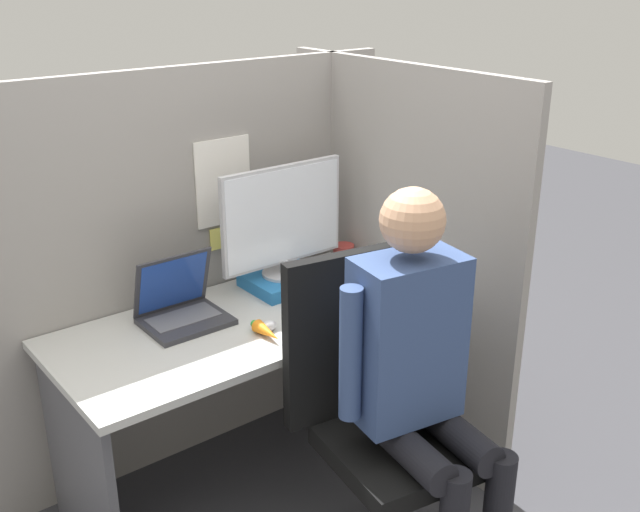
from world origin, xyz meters
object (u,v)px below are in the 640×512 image
object	(u,v)px
monitor	(283,219)
laptop	(182,309)
carrot_toy	(267,332)
stapler	(369,280)
person	(421,368)
coffee_mug	(344,256)
paper_box	(284,280)
office_chair	(376,411)

from	to	relation	value
monitor	laptop	bearing A→B (deg)	-176.42
carrot_toy	monitor	bearing A→B (deg)	46.89
stapler	carrot_toy	size ratio (longest dim) A/B	1.02
monitor	carrot_toy	distance (m)	0.53
person	coffee_mug	size ratio (longest dim) A/B	13.81
paper_box	carrot_toy	bearing A→B (deg)	-133.36
paper_box	stapler	world-z (taller)	stapler
laptop	paper_box	bearing A→B (deg)	3.24
office_chair	laptop	bearing A→B (deg)	115.39
monitor	stapler	bearing A→B (deg)	-38.59
stapler	carrot_toy	world-z (taller)	stapler
carrot_toy	person	xyz separation A→B (m)	(0.19, -0.57, 0.04)
monitor	carrot_toy	bearing A→B (deg)	-133.11
person	coffee_mug	xyz separation A→B (m)	(0.45, 0.92, -0.02)
coffee_mug	stapler	bearing A→B (deg)	-103.90
monitor	coffee_mug	xyz separation A→B (m)	(0.33, 0.01, -0.24)
stapler	paper_box	bearing A→B (deg)	141.78
coffee_mug	person	bearing A→B (deg)	-116.35
coffee_mug	paper_box	bearing A→B (deg)	-177.16
monitor	laptop	world-z (taller)	monitor
carrot_toy	office_chair	world-z (taller)	office_chair
monitor	carrot_toy	size ratio (longest dim) A/B	3.57
laptop	person	world-z (taller)	person
laptop	person	xyz separation A→B (m)	(0.36, -0.87, 0.02)
monitor	person	world-z (taller)	person
coffee_mug	monitor	bearing A→B (deg)	-177.66
stapler	coffee_mug	distance (m)	0.24
carrot_toy	coffee_mug	bearing A→B (deg)	28.45
monitor	office_chair	xyz separation A→B (m)	(-0.15, -0.74, -0.46)
person	coffee_mug	world-z (taller)	person
office_chair	coffee_mug	size ratio (longest dim) A/B	11.07
paper_box	office_chair	bearing A→B (deg)	-101.58
laptop	office_chair	distance (m)	0.81
monitor	office_chair	bearing A→B (deg)	-101.54
laptop	coffee_mug	xyz separation A→B (m)	(0.82, 0.04, -0.00)
coffee_mug	office_chair	bearing A→B (deg)	-122.66
coffee_mug	laptop	bearing A→B (deg)	-176.92
laptop	person	bearing A→B (deg)	-67.39
monitor	stapler	size ratio (longest dim) A/B	3.51
paper_box	stapler	bearing A→B (deg)	-38.22
monitor	office_chair	world-z (taller)	monitor
carrot_toy	stapler	bearing A→B (deg)	11.35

